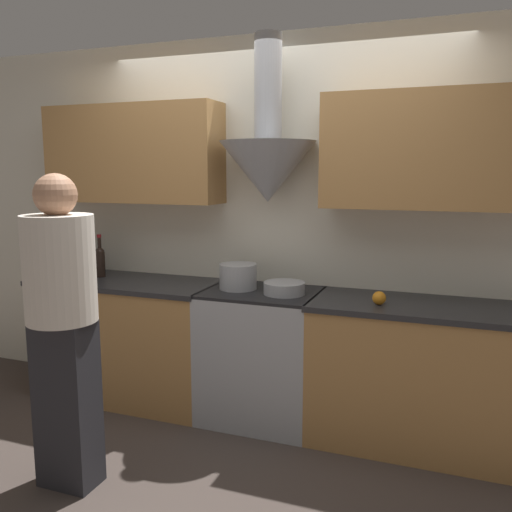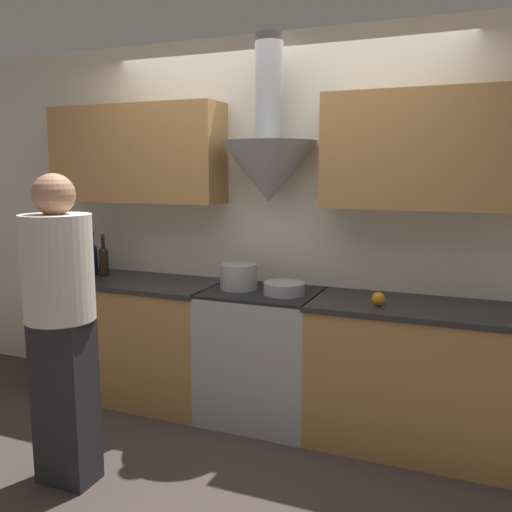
{
  "view_description": "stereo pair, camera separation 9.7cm",
  "coord_description": "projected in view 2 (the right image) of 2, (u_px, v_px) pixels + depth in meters",
  "views": [
    {
      "loc": [
        1.2,
        -2.97,
        1.68
      ],
      "look_at": [
        0.0,
        0.23,
        1.14
      ],
      "focal_mm": 38.0,
      "sensor_mm": 36.0,
      "label": 1
    },
    {
      "loc": [
        1.29,
        -2.93,
        1.68
      ],
      "look_at": [
        0.0,
        0.23,
        1.14
      ],
      "focal_mm": 38.0,
      "sensor_mm": 36.0,
      "label": 2
    }
  ],
  "objects": [
    {
      "name": "wine_bottle_1",
      "position": [
        76.0,
        255.0,
        4.18
      ],
      "size": [
        0.07,
        0.07,
        0.35
      ],
      "color": "black",
      "rests_on": "counter_left"
    },
    {
      "name": "orange_fruit",
      "position": [
        379.0,
        299.0,
        3.2
      ],
      "size": [
        0.08,
        0.08,
        0.08
      ],
      "color": "orange",
      "rests_on": "counter_right"
    },
    {
      "name": "wall_back",
      "position": [
        274.0,
        200.0,
        3.75
      ],
      "size": [
        8.4,
        0.64,
        2.6
      ],
      "color": "silver",
      "rests_on": "ground_plane"
    },
    {
      "name": "wine_bottle_0",
      "position": [
        67.0,
        256.0,
        4.22
      ],
      "size": [
        0.08,
        0.08,
        0.32
      ],
      "color": "black",
      "rests_on": "counter_left"
    },
    {
      "name": "counter_right",
      "position": [
        416.0,
        376.0,
        3.29
      ],
      "size": [
        1.29,
        0.62,
        0.89
      ],
      "color": "#B27F47",
      "rests_on": "ground_plane"
    },
    {
      "name": "wine_bottle_2",
      "position": [
        84.0,
        258.0,
        4.15
      ],
      "size": [
        0.07,
        0.07,
        0.31
      ],
      "color": "black",
      "rests_on": "counter_left"
    },
    {
      "name": "stove_range",
      "position": [
        262.0,
        355.0,
        3.66
      ],
      "size": [
        0.75,
        0.6,
        0.89
      ],
      "color": "#A8AAAF",
      "rests_on": "ground_plane"
    },
    {
      "name": "wine_bottle_4",
      "position": [
        104.0,
        259.0,
        4.09
      ],
      "size": [
        0.07,
        0.07,
        0.32
      ],
      "color": "black",
      "rests_on": "counter_left"
    },
    {
      "name": "counter_left",
      "position": [
        131.0,
        337.0,
        4.05
      ],
      "size": [
        1.37,
        0.62,
        0.89
      ],
      "color": "#B27F47",
      "rests_on": "ground_plane"
    },
    {
      "name": "wine_bottle_3",
      "position": [
        93.0,
        258.0,
        4.12
      ],
      "size": [
        0.07,
        0.07,
        0.34
      ],
      "color": "black",
      "rests_on": "counter_left"
    },
    {
      "name": "ground_plane",
      "position": [
        242.0,
        439.0,
        3.43
      ],
      "size": [
        12.0,
        12.0,
        0.0
      ],
      "primitive_type": "plane",
      "color": "#423833"
    },
    {
      "name": "stock_pot",
      "position": [
        239.0,
        276.0,
        3.65
      ],
      "size": [
        0.25,
        0.25,
        0.17
      ],
      "color": "#A8AAAF",
      "rests_on": "stove_range"
    },
    {
      "name": "mixing_bowl",
      "position": [
        284.0,
        288.0,
        3.49
      ],
      "size": [
        0.27,
        0.27,
        0.08
      ],
      "color": "#A8AAAF",
      "rests_on": "stove_range"
    },
    {
      "name": "person_foreground_left",
      "position": [
        61.0,
        318.0,
        2.84
      ],
      "size": [
        0.36,
        0.36,
        1.67
      ],
      "color": "#28282D",
      "rests_on": "ground_plane"
    }
  ]
}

